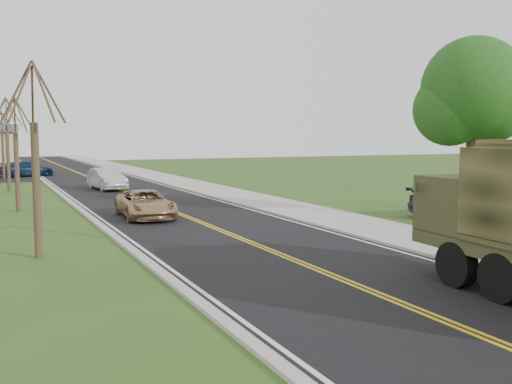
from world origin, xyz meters
TOP-DOWN VIEW (x-y plane):
  - ground at (0.00, 0.00)m, footprint 160.00×160.00m
  - road at (0.00, 40.00)m, footprint 8.00×120.00m
  - curb_right at (4.15, 40.00)m, footprint 0.30×120.00m
  - sidewalk_right at (5.90, 40.00)m, footprint 3.20×120.00m
  - curb_left at (-4.15, 40.00)m, footprint 0.30×120.00m
  - leafy_tree at (11.00, 10.01)m, footprint 4.83×4.50m
  - bare_tree_a at (-7.00, 10.00)m, footprint 1.93×2.26m
  - bare_tree_b at (-7.00, 22.00)m, footprint 1.83×2.14m
  - bare_tree_c at (-7.00, 34.00)m, footprint 2.04×2.39m
  - bare_tree_d at (-7.00, 46.00)m, footprint 1.88×2.20m
  - suv_champagne at (-1.81, 17.07)m, footprint 2.31×4.72m
  - sedan_silver at (-0.80, 31.57)m, footprint 2.11×4.80m
  - pickup_navy at (11.44, 10.85)m, footprint 5.22×3.84m
  - lot_car_navy at (-5.00, 47.87)m, footprint 5.25×3.52m

SIDE VIEW (x-z plane):
  - ground at x=0.00m, z-range 0.00..0.00m
  - road at x=0.00m, z-range 0.00..0.01m
  - sidewalk_right at x=5.90m, z-range 0.00..0.10m
  - curb_left at x=-4.15m, z-range 0.00..0.10m
  - curb_right at x=4.15m, z-range 0.00..0.12m
  - suv_champagne at x=-1.81m, z-range 0.00..1.29m
  - pickup_navy at x=11.44m, z-range 0.00..1.41m
  - lot_car_navy at x=-5.00m, z-range 0.00..1.41m
  - sedan_silver at x=-0.80m, z-range 0.00..1.53m
  - bare_tree_b at x=-7.00m, z-range -0.39..5.34m
  - bare_tree_d at x=-7.00m, z-range -0.40..5.50m
  - bare_tree_a at x=-7.00m, z-range -0.41..5.66m
  - bare_tree_c at x=-7.00m, z-range -0.44..5.99m
  - leafy_tree at x=11.00m, z-range 1.44..9.54m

